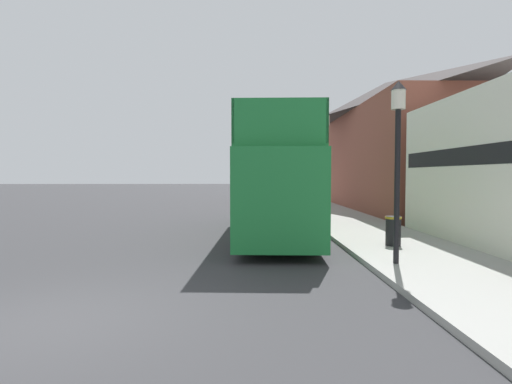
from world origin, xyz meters
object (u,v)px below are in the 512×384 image
(tour_bus, at_px, (276,184))
(lamp_post_third, at_px, (298,156))
(litter_bin, at_px, (393,230))
(lamp_post_nearest, at_px, (398,137))
(parked_car_ahead_of_bus, at_px, (279,202))
(lamp_post_second, at_px, (326,146))

(tour_bus, xyz_separation_m, lamp_post_third, (2.29, 11.74, 1.62))
(tour_bus, bearing_deg, lamp_post_third, 81.65)
(lamp_post_third, bearing_deg, litter_bin, -86.17)
(lamp_post_nearest, bearing_deg, parked_car_ahead_of_bus, 97.13)
(parked_car_ahead_of_bus, height_order, lamp_post_nearest, lamp_post_nearest)
(parked_car_ahead_of_bus, bearing_deg, lamp_post_second, -69.62)
(lamp_post_nearest, height_order, lamp_post_third, lamp_post_third)
(litter_bin, bearing_deg, parked_car_ahead_of_bus, 102.51)
(lamp_post_nearest, xyz_separation_m, lamp_post_second, (-0.00, 8.69, 0.43))
(lamp_post_third, height_order, litter_bin, lamp_post_third)
(parked_car_ahead_of_bus, bearing_deg, tour_bus, -93.47)
(lamp_post_second, relative_size, litter_bin, 5.74)
(lamp_post_third, relative_size, litter_bin, 5.63)
(parked_car_ahead_of_bus, relative_size, litter_bin, 4.59)
(lamp_post_nearest, relative_size, lamp_post_third, 0.88)
(lamp_post_second, distance_m, lamp_post_third, 8.69)
(lamp_post_nearest, bearing_deg, lamp_post_second, 90.03)
(lamp_post_nearest, distance_m, lamp_post_second, 8.70)
(lamp_post_second, bearing_deg, lamp_post_nearest, -89.97)
(tour_bus, bearing_deg, lamp_post_second, 53.58)
(parked_car_ahead_of_bus, height_order, lamp_post_second, lamp_post_second)
(tour_bus, bearing_deg, lamp_post_nearest, -63.52)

